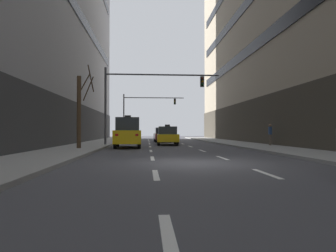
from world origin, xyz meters
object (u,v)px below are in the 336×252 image
Objects in this scene: taxi_driving_1 at (128,133)px; pedestrian_0 at (270,133)px; taxi_driving_3 at (167,136)px; taxi_driving_0 at (161,134)px; traffic_signal_0 at (142,91)px; traffic_signal_1 at (142,108)px; car_driving_2 at (162,135)px; street_tree_0 at (80,110)px.

pedestrian_0 is at bearing -0.74° from taxi_driving_1.
taxi_driving_1 is 5.06m from taxi_driving_3.
taxi_driving_0 is 0.95× the size of taxi_driving_1.
pedestrian_0 is (7.40, -4.08, 0.27)m from taxi_driving_3.
taxi_driving_0 reaches higher than pedestrian_0.
traffic_signal_1 reaches higher than traffic_signal_0.
taxi_driving_1 is 0.49× the size of traffic_signal_0.
traffic_signal_0 reaches higher than taxi_driving_0.
taxi_driving_3 is 2.68× the size of pedestrian_0.
traffic_signal_0 is 19.22m from traffic_signal_1.
traffic_signal_0 is 5.79× the size of pedestrian_0.
car_driving_2 is 6.68m from taxi_driving_3.
traffic_signal_1 is 24.52m from street_tree_0.
taxi_driving_1 is at bearing -128.57° from taxi_driving_3.
traffic_signal_1 reaches higher than taxi_driving_3.
street_tree_0 is (-2.82, -2.84, 1.47)m from taxi_driving_1.
taxi_driving_0 is 5.30m from traffic_signal_1.
taxi_driving_1 is at bearing -100.05° from taxi_driving_0.
street_tree_0 is at bearing -131.35° from taxi_driving_3.
traffic_signal_0 is at bearing -140.11° from taxi_driving_3.
taxi_driving_3 is at bearing 48.65° from street_tree_0.
street_tree_0 is (-5.88, -13.46, 1.77)m from car_driving_2.
taxi_driving_3 is (-0.15, -14.62, -0.01)m from taxi_driving_0.
car_driving_2 is 14.79m from street_tree_0.
car_driving_2 is at bearing 66.41° from street_tree_0.
taxi_driving_1 reaches higher than taxi_driving_3.
car_driving_2 is 0.83× the size of street_tree_0.
pedestrian_0 is at bearing -65.43° from traffic_signal_1.
car_driving_2 is 13.11m from pedestrian_0.
car_driving_2 is 11.59m from traffic_signal_1.
street_tree_0 is (-3.79, -4.96, -1.84)m from traffic_signal_0.
taxi_driving_0 is 2.70× the size of pedestrian_0.
taxi_driving_0 is 16.99m from traffic_signal_0.
traffic_signal_1 is at bearing 81.64° from street_tree_0.
street_tree_0 is at bearing -98.36° from traffic_signal_1.
traffic_signal_1 is at bearing 88.04° from taxi_driving_1.
taxi_driving_0 is at bearing 79.95° from taxi_driving_1.
traffic_signal_0 is (-2.08, -8.49, 3.61)m from car_driving_2.
traffic_signal_0 is 6.51m from street_tree_0.
taxi_driving_1 is at bearing 45.14° from street_tree_0.
taxi_driving_3 is 8.46m from pedestrian_0.
traffic_signal_1 is (-0.24, 19.21, 0.13)m from traffic_signal_0.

